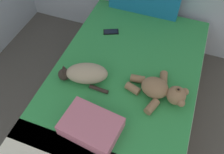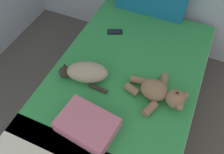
% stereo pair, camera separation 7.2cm
% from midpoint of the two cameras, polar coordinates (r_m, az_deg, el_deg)
% --- Properties ---
extents(bed, '(1.26, 1.95, 0.51)m').
position_cam_midpoint_polar(bed, '(2.20, 3.85, -3.79)').
color(bed, brown).
rests_on(bed, ground_plane).
extents(cat, '(0.44, 0.28, 0.15)m').
position_cam_midpoint_polar(cat, '(1.92, -5.51, 1.11)').
color(cat, tan).
rests_on(cat, bed).
extents(teddy_bear, '(0.48, 0.43, 0.16)m').
position_cam_midpoint_polar(teddy_bear, '(1.84, 12.67, -3.77)').
color(teddy_bear, '#937051').
rests_on(teddy_bear, bed).
extents(cell_phone, '(0.16, 0.13, 0.01)m').
position_cam_midpoint_polar(cell_phone, '(2.35, 1.59, 10.91)').
color(cell_phone, black).
rests_on(cell_phone, bed).
extents(throw_pillow, '(0.43, 0.33, 0.11)m').
position_cam_midpoint_polar(throw_pillow, '(1.68, -4.74, -11.55)').
color(throw_pillow, '#D1728C').
rests_on(throw_pillow, bed).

